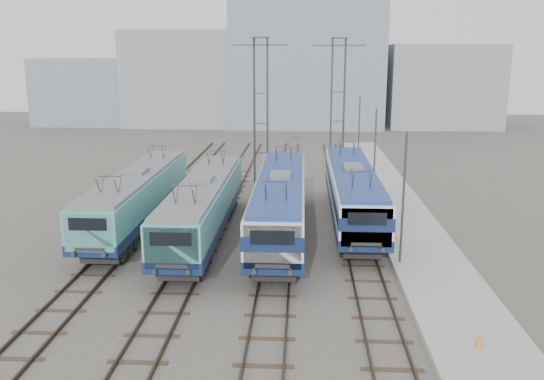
{
  "coord_description": "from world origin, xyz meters",
  "views": [
    {
      "loc": [
        3.54,
        -26.21,
        10.75
      ],
      "look_at": [
        1.74,
        7.0,
        2.83
      ],
      "focal_mm": 38.0,
      "sensor_mm": 36.0,
      "label": 1
    }
  ],
  "objects": [
    {
      "name": "locomotive_far_left",
      "position": [
        -6.75,
        8.12,
        2.14
      ],
      "size": [
        2.72,
        17.14,
        3.23
      ],
      "color": "#13234D",
      "rests_on": "ground"
    },
    {
      "name": "catenary_tower_west",
      "position": [
        0.0,
        22.0,
        6.64
      ],
      "size": [
        4.5,
        1.2,
        12.0
      ],
      "color": "#3F4247",
      "rests_on": "ground"
    },
    {
      "name": "building_far_west",
      "position": [
        -30.0,
        62.0,
        5.0
      ],
      "size": [
        14.0,
        10.0,
        10.0
      ],
      "primitive_type": "cube",
      "color": "#848F9F",
      "rests_on": "ground"
    },
    {
      "name": "mast_mid",
      "position": [
        8.6,
        14.0,
        3.5
      ],
      "size": [
        0.12,
        0.12,
        7.0
      ],
      "primitive_type": "cylinder",
      "color": "#3F4247",
      "rests_on": "ground"
    },
    {
      "name": "safety_cone",
      "position": [
        10.07,
        -6.7,
        0.58
      ],
      "size": [
        0.29,
        0.29,
        0.55
      ],
      "primitive_type": "cone",
      "color": "orange",
      "rests_on": "platform"
    },
    {
      "name": "mast_front",
      "position": [
        8.6,
        2.0,
        3.5
      ],
      "size": [
        0.12,
        0.12,
        7.0
      ],
      "primitive_type": "cylinder",
      "color": "#3F4247",
      "rests_on": "ground"
    },
    {
      "name": "locomotive_center_left",
      "position": [
        -2.25,
        6.1,
        2.15
      ],
      "size": [
        2.72,
        17.17,
        3.23
      ],
      "color": "#13234D",
      "rests_on": "ground"
    },
    {
      "name": "ground",
      "position": [
        0.0,
        0.0,
        0.0
      ],
      "size": [
        160.0,
        160.0,
        0.0
      ],
      "primitive_type": "plane",
      "color": "#514C47"
    },
    {
      "name": "locomotive_far_right",
      "position": [
        6.75,
        9.81,
        2.26
      ],
      "size": [
        2.79,
        17.66,
        3.32
      ],
      "color": "#13234D",
      "rests_on": "ground"
    },
    {
      "name": "building_west",
      "position": [
        -14.0,
        62.0,
        7.0
      ],
      "size": [
        18.0,
        12.0,
        14.0
      ],
      "primitive_type": "cube",
      "color": "#9097A1",
      "rests_on": "ground"
    },
    {
      "name": "mast_rear",
      "position": [
        8.6,
        26.0,
        3.5
      ],
      "size": [
        0.12,
        0.12,
        7.0
      ],
      "primitive_type": "cylinder",
      "color": "#3F4247",
      "rests_on": "ground"
    },
    {
      "name": "platform",
      "position": [
        10.2,
        8.0,
        0.15
      ],
      "size": [
        4.0,
        70.0,
        0.3
      ],
      "primitive_type": "cube",
      "color": "#9E9E99",
      "rests_on": "ground"
    },
    {
      "name": "building_center",
      "position": [
        4.0,
        62.0,
        9.0
      ],
      "size": [
        22.0,
        14.0,
        18.0
      ],
      "primitive_type": "cube",
      "color": "#848F9F",
      "rests_on": "ground"
    },
    {
      "name": "building_east",
      "position": [
        24.0,
        62.0,
        6.0
      ],
      "size": [
        16.0,
        12.0,
        12.0
      ],
      "primitive_type": "cube",
      "color": "#9097A1",
      "rests_on": "ground"
    },
    {
      "name": "locomotive_center_right",
      "position": [
        2.25,
        6.64,
        2.3
      ],
      "size": [
        2.85,
        18.01,
        3.38
      ],
      "color": "#13234D",
      "rests_on": "ground"
    },
    {
      "name": "catenary_tower_east",
      "position": [
        6.5,
        24.0,
        6.64
      ],
      "size": [
        4.5,
        1.2,
        12.0
      ],
      "color": "#3F4247",
      "rests_on": "ground"
    }
  ]
}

